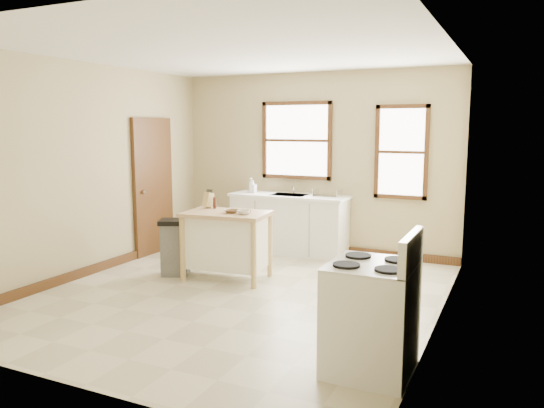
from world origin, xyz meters
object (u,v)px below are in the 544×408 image
(bowl_a, at_px, (231,211))
(gas_stove, at_px, (371,301))
(soap_bottle_a, at_px, (252,185))
(knife_block, at_px, (208,201))
(pepper_grinder, at_px, (215,203))
(bowl_c, at_px, (244,212))
(kitchen_island, at_px, (227,245))
(dish_rack, at_px, (328,193))
(soap_bottle_b, at_px, (253,187))
(bowl_b, at_px, (245,212))
(trash_bin, at_px, (175,247))

(bowl_a, distance_m, gas_stove, 2.90)
(soap_bottle_a, height_order, knife_block, soap_bottle_a)
(pepper_grinder, height_order, bowl_c, pepper_grinder)
(kitchen_island, relative_size, bowl_a, 6.20)
(soap_bottle_a, height_order, dish_rack, soap_bottle_a)
(pepper_grinder, height_order, gas_stove, gas_stove)
(bowl_a, height_order, bowl_c, bowl_c)
(gas_stove, bearing_deg, dish_rack, 114.55)
(soap_bottle_b, distance_m, knife_block, 1.46)
(kitchen_island, distance_m, bowl_b, 0.53)
(dish_rack, distance_m, pepper_grinder, 1.84)
(bowl_c, bearing_deg, bowl_b, 97.66)
(knife_block, relative_size, trash_bin, 0.27)
(dish_rack, relative_size, kitchen_island, 0.38)
(soap_bottle_a, distance_m, dish_rack, 1.27)
(kitchen_island, relative_size, bowl_c, 6.56)
(soap_bottle_a, distance_m, gas_stove, 4.50)
(pepper_grinder, distance_m, trash_bin, 0.79)
(soap_bottle_b, distance_m, bowl_c, 1.87)
(dish_rack, xyz_separation_m, pepper_grinder, (-1.07, -1.50, -0.02))
(bowl_a, bearing_deg, bowl_b, 11.85)
(trash_bin, bearing_deg, bowl_b, -16.07)
(knife_block, bearing_deg, pepper_grinder, 12.26)
(bowl_b, distance_m, bowl_c, 0.06)
(kitchen_island, bearing_deg, bowl_a, -26.09)
(soap_bottle_b, height_order, knife_block, soap_bottle_b)
(soap_bottle_b, bearing_deg, bowl_c, -59.82)
(kitchen_island, bearing_deg, dish_rack, 59.57)
(dish_rack, height_order, kitchen_island, dish_rack)
(soap_bottle_a, distance_m, trash_bin, 1.92)
(pepper_grinder, xyz_separation_m, trash_bin, (-0.42, -0.33, -0.58))
(bowl_c, relative_size, gas_stove, 0.14)
(kitchen_island, bearing_deg, pepper_grinder, 141.08)
(soap_bottle_b, xyz_separation_m, gas_stove, (2.83, -3.45, -0.44))
(pepper_grinder, relative_size, trash_bin, 0.20)
(dish_rack, height_order, knife_block, knife_block)
(soap_bottle_a, height_order, bowl_b, soap_bottle_a)
(trash_bin, bearing_deg, kitchen_island, -13.25)
(soap_bottle_a, height_order, bowl_a, soap_bottle_a)
(dish_rack, xyz_separation_m, bowl_a, (-0.69, -1.72, -0.07))
(bowl_c, xyz_separation_m, trash_bin, (-0.99, -0.08, -0.53))
(bowl_b, xyz_separation_m, bowl_c, (0.01, -0.06, 0.01))
(knife_block, height_order, bowl_a, knife_block)
(soap_bottle_a, bearing_deg, soap_bottle_b, 33.08)
(soap_bottle_a, relative_size, bowl_b, 1.64)
(soap_bottle_b, bearing_deg, dish_rack, 8.34)
(soap_bottle_b, distance_m, bowl_a, 1.78)
(kitchen_island, xyz_separation_m, bowl_a, (0.09, -0.03, 0.46))
(knife_block, distance_m, gas_stove, 3.43)
(pepper_grinder, xyz_separation_m, gas_stove, (2.66, -1.98, -0.37))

